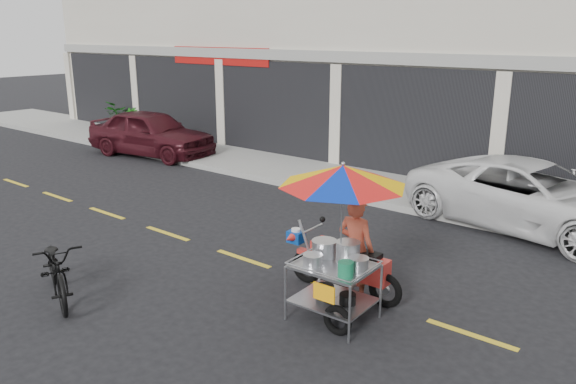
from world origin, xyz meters
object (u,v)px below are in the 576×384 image
Objects in this scene: maroon_sedan at (151,133)px; food_vendor_rig at (345,217)px; white_pickup at (532,196)px; near_bicycle at (57,269)px.

food_vendor_rig is (10.26, -4.77, 0.65)m from maroon_sedan.
near_bicycle is (-4.41, -7.41, -0.20)m from white_pickup.
maroon_sedan is at bearing 67.26° from near_bicycle.
maroon_sedan is 2.35× the size of near_bicycle.
maroon_sedan is at bearing 153.38° from food_vendor_rig.
maroon_sedan is 9.85m from near_bicycle.
near_bicycle is (6.85, -7.06, -0.25)m from maroon_sedan.
food_vendor_rig is at bearing -123.51° from maroon_sedan.
near_bicycle is 4.20m from food_vendor_rig.
white_pickup is 5.26m from food_vendor_rig.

